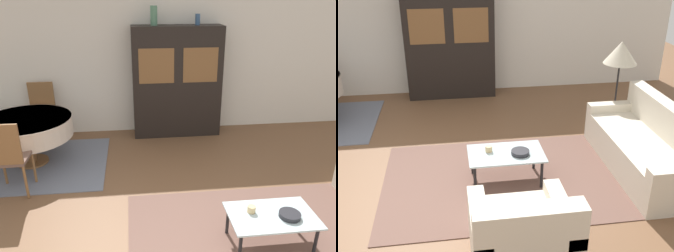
% 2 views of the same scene
% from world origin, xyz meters
% --- Properties ---
extents(ground_plane, '(14.00, 14.00, 0.00)m').
position_xyz_m(ground_plane, '(0.00, 0.00, 0.00)').
color(ground_plane, brown).
extents(wall_back, '(10.00, 0.06, 2.70)m').
position_xyz_m(wall_back, '(0.00, 3.63, 1.35)').
color(wall_back, silver).
rests_on(wall_back, ground_plane).
extents(area_rug, '(3.02, 2.06, 0.01)m').
position_xyz_m(area_rug, '(1.16, 0.24, 0.01)').
color(area_rug, brown).
rests_on(area_rug, ground_plane).
extents(couch, '(0.82, 2.02, 0.86)m').
position_xyz_m(couch, '(2.98, 0.22, 0.31)').
color(couch, beige).
rests_on(couch, ground_plane).
extents(armchair, '(0.92, 0.89, 0.83)m').
position_xyz_m(armchair, '(1.10, -1.19, 0.30)').
color(armchair, beige).
rests_on(armchair, ground_plane).
extents(coffee_table, '(0.92, 0.56, 0.38)m').
position_xyz_m(coffee_table, '(1.16, 0.20, 0.35)').
color(coffee_table, black).
rests_on(coffee_table, area_rug).
extents(display_cabinet, '(1.61, 0.46, 2.02)m').
position_xyz_m(display_cabinet, '(0.59, 3.35, 1.01)').
color(display_cabinet, black).
rests_on(display_cabinet, ground_plane).
extents(floor_lamp, '(0.50, 0.50, 1.38)m').
position_xyz_m(floor_lamp, '(3.09, 1.52, 1.18)').
color(floor_lamp, black).
rests_on(floor_lamp, ground_plane).
extents(cup, '(0.09, 0.09, 0.07)m').
position_xyz_m(cup, '(0.95, 0.27, 0.43)').
color(cup, tan).
rests_on(cup, coffee_table).
extents(bowl, '(0.22, 0.22, 0.05)m').
position_xyz_m(bowl, '(1.32, 0.14, 0.42)').
color(bowl, '#232328').
rests_on(bowl, coffee_table).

